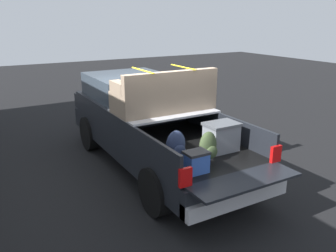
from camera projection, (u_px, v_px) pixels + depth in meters
name	position (u px, v px, depth m)	size (l,w,h in m)	color
ground_plane	(155.00, 166.00, 7.76)	(40.00, 40.00, 0.00)	black
pickup_truck	(147.00, 121.00, 7.78)	(6.05, 2.06, 2.23)	black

